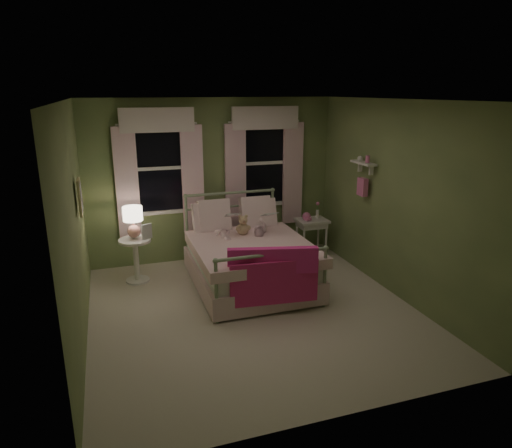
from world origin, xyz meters
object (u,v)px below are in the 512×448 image
object	(u,v)px
bed	(248,259)
nightstand_right	(312,225)
child_left	(221,216)
nightstand_left	(136,254)
child_right	(258,213)
table_lamp	(133,219)
teddy_bear	(243,226)

from	to	relation	value
bed	nightstand_right	world-z (taller)	bed
bed	child_left	world-z (taller)	child_left
child_left	nightstand_right	world-z (taller)	child_left
child_left	nightstand_left	xyz separation A→B (m)	(-1.25, 0.17, -0.51)
bed	nightstand_left	size ratio (longest dim) A/B	3.13
bed	nightstand_left	distance (m)	1.64
child_left	nightstand_left	size ratio (longest dim) A/B	1.11
bed	child_right	bearing A→B (deg)	56.40
child_left	nightstand_right	xyz separation A→B (m)	(1.62, 0.32, -0.38)
child_right	table_lamp	distance (m)	1.81
child_left	child_right	distance (m)	0.56
child_right	table_lamp	size ratio (longest dim) A/B	1.58
teddy_bear	table_lamp	size ratio (longest dim) A/B	0.68
teddy_bear	table_lamp	bearing A→B (deg)	167.79
child_left	teddy_bear	xyz separation A→B (m)	(0.28, -0.16, -0.14)
teddy_bear	nightstand_right	world-z (taller)	teddy_bear
bed	child_left	size ratio (longest dim) A/B	2.81
table_lamp	teddy_bear	bearing A→B (deg)	-12.21
table_lamp	nightstand_right	bearing A→B (deg)	3.05
bed	teddy_bear	world-z (taller)	bed
child_right	nightstand_right	world-z (taller)	child_right
nightstand_left	nightstand_right	xyz separation A→B (m)	(2.86, 0.15, 0.13)
teddy_bear	table_lamp	distance (m)	1.57
nightstand_left	nightstand_right	bearing A→B (deg)	3.05
child_right	nightstand_left	world-z (taller)	child_right
child_left	teddy_bear	world-z (taller)	child_left
child_left	table_lamp	world-z (taller)	child_left
child_right	nightstand_right	xyz separation A→B (m)	(1.06, 0.32, -0.38)
child_right	teddy_bear	size ratio (longest dim) A/B	2.31
child_right	nightstand_right	size ratio (longest dim) A/B	1.12
bed	child_right	size ratio (longest dim) A/B	2.84
bed	table_lamp	bearing A→B (deg)	158.76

